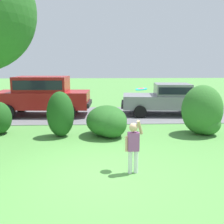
# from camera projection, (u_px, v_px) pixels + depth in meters

# --- Properties ---
(ground_plane) EXTENTS (80.00, 80.00, 0.00)m
(ground_plane) POSITION_uv_depth(u_px,v_px,m) (99.00, 174.00, 6.21)
(ground_plane) COLOR #518E42
(driveway_strip) EXTENTS (28.00, 4.40, 0.02)m
(driveway_strip) POSITION_uv_depth(u_px,v_px,m) (99.00, 115.00, 13.32)
(driveway_strip) COLOR slate
(driveway_strip) RESTS_ON ground
(shrub_centre_left) EXTENTS (0.95, 0.86, 1.60)m
(shrub_centre_left) POSITION_uv_depth(u_px,v_px,m) (60.00, 114.00, 9.27)
(shrub_centre_left) COLOR #1E511C
(shrub_centre_left) RESTS_ON ground
(shrub_centre) EXTENTS (1.45, 1.63, 1.08)m
(shrub_centre) POSITION_uv_depth(u_px,v_px,m) (108.00, 122.00, 9.36)
(shrub_centre) COLOR #286023
(shrub_centre) RESTS_ON ground
(shrub_centre_right) EXTENTS (1.46, 1.36, 1.79)m
(shrub_centre_right) POSITION_uv_depth(u_px,v_px,m) (203.00, 112.00, 9.57)
(shrub_centre_right) COLOR #33702B
(shrub_centre_right) RESTS_ON ground
(parked_sedan) EXTENTS (4.55, 2.40, 1.56)m
(parked_sedan) POSITION_uv_depth(u_px,v_px,m) (168.00, 98.00, 13.21)
(parked_sedan) COLOR gray
(parked_sedan) RESTS_ON ground
(parked_suv) EXTENTS (4.78, 2.27, 1.92)m
(parked_suv) POSITION_uv_depth(u_px,v_px,m) (42.00, 94.00, 12.96)
(parked_suv) COLOR maroon
(parked_suv) RESTS_ON ground
(child_thrower) EXTENTS (0.45, 0.28, 1.29)m
(child_thrower) POSITION_uv_depth(u_px,v_px,m) (133.00, 144.00, 6.15)
(child_thrower) COLOR white
(child_thrower) RESTS_ON ground
(frisbee) EXTENTS (0.28, 0.28, 0.06)m
(frisbee) POSITION_uv_depth(u_px,v_px,m) (141.00, 89.00, 6.32)
(frisbee) COLOR #1EB7B2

